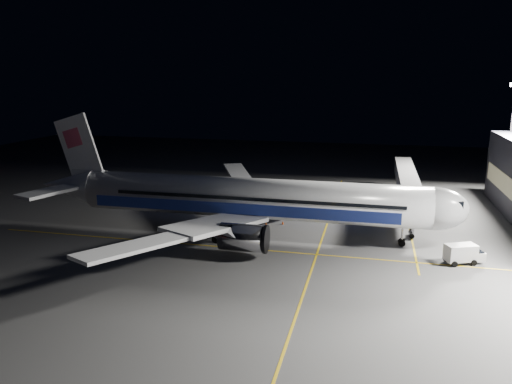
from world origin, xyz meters
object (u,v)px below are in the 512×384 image
object	(u,v)px
safety_cone_b	(304,214)
airliner	(243,198)
floodlight_mast_north	(511,130)
service_truck	(464,253)
baggage_tug	(239,192)
safety_cone_c	(283,223)
safety_cone_a	(266,225)
jet_bridge	(408,184)

from	to	relation	value
safety_cone_b	airliner	bearing A→B (deg)	-122.03
floodlight_mast_north	service_truck	xyz separation A→B (m)	(-12.63, -36.89, -11.10)
safety_cone_b	floodlight_mast_north	bearing A→B (deg)	31.30
baggage_tug	safety_cone_b	size ratio (longest dim) A/B	4.09
safety_cone_b	safety_cone_c	bearing A→B (deg)	-114.58
floodlight_mast_north	baggage_tug	world-z (taller)	floodlight_mast_north
floodlight_mast_north	baggage_tug	distance (m)	50.09
safety_cone_a	airliner	bearing A→B (deg)	-120.79
safety_cone_c	baggage_tug	bearing A→B (deg)	125.05
jet_bridge	safety_cone_c	xyz separation A→B (m)	(-18.49, -12.20, -4.32)
safety_cone_c	jet_bridge	bearing A→B (deg)	33.41
safety_cone_a	safety_cone_b	bearing A→B (deg)	57.31
jet_bridge	safety_cone_b	xyz separation A→B (m)	(-16.00, -6.74, -4.28)
service_truck	safety_cone_b	xyz separation A→B (m)	(-21.37, 16.22, -0.96)
jet_bridge	floodlight_mast_north	world-z (taller)	floodlight_mast_north
airliner	baggage_tug	xyz separation A→B (m)	(-6.55, 21.73, -4.44)
jet_bridge	service_truck	world-z (taller)	jet_bridge
service_truck	safety_cone_a	bearing A→B (deg)	137.54
service_truck	safety_cone_c	size ratio (longest dim) A/B	9.63
jet_bridge	baggage_tug	size ratio (longest dim) A/B	13.82
service_truck	floodlight_mast_north	bearing A→B (deg)	47.50
airliner	jet_bridge	size ratio (longest dim) A/B	1.79
safety_cone_a	floodlight_mast_north	bearing A→B (deg)	35.88
safety_cone_b	safety_cone_c	size ratio (longest dim) A/B	1.18
safety_cone_c	airliner	bearing A→B (deg)	-128.03
baggage_tug	safety_cone_a	distance (m)	19.86
jet_bridge	safety_cone_a	size ratio (longest dim) A/B	52.32
baggage_tug	floodlight_mast_north	bearing A→B (deg)	25.39
floodlight_mast_north	jet_bridge	bearing A→B (deg)	-142.26
safety_cone_a	safety_cone_b	size ratio (longest dim) A/B	1.08
service_truck	safety_cone_b	bearing A→B (deg)	119.21
airliner	safety_cone_a	bearing A→B (deg)	59.21
jet_bridge	floodlight_mast_north	size ratio (longest dim) A/B	1.66
floodlight_mast_north	safety_cone_a	world-z (taller)	floodlight_mast_north
airliner	service_truck	distance (m)	29.13
floodlight_mast_north	safety_cone_b	distance (m)	41.58
safety_cone_b	safety_cone_a	bearing A→B (deg)	-122.69
airliner	jet_bridge	xyz separation A→B (m)	(23.08, 18.06, -0.58)
baggage_tug	safety_cone_c	world-z (taller)	baggage_tug
service_truck	baggage_tug	distance (m)	43.98
airliner	service_truck	xyz separation A→B (m)	(28.44, -4.91, -3.89)
floodlight_mast_north	safety_cone_c	xyz separation A→B (m)	(-36.49, -26.13, -12.11)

